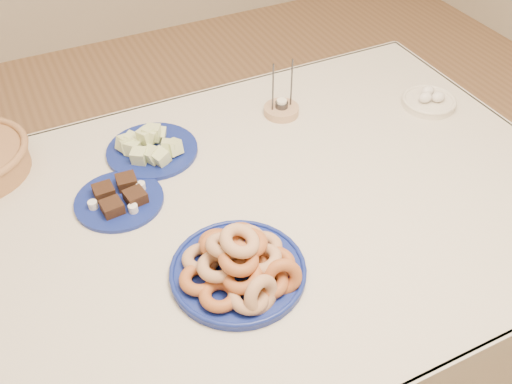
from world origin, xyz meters
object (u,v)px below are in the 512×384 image
melon_plate (150,148)px  egg_bowl (429,101)px  dining_table (248,239)px  candle_holder (281,109)px  brownie_plate (119,198)px  donut_platter (240,265)px

melon_plate → egg_bowl: (0.83, -0.14, -0.00)m
dining_table → candle_holder: bearing=50.7°
candle_holder → melon_plate: bearing=-178.0°
dining_table → brownie_plate: brownie_plate is taller
brownie_plate → egg_bowl: (0.96, 0.01, 0.01)m
egg_bowl → candle_holder: bearing=159.7°
candle_holder → dining_table: bearing=-129.3°
melon_plate → brownie_plate: 0.20m
donut_platter → egg_bowl: (0.79, 0.35, -0.02)m
brownie_plate → candle_holder: (0.54, 0.16, 0.00)m
melon_plate → candle_holder: size_ratio=1.64×
melon_plate → brownie_plate: (-0.13, -0.15, -0.01)m
brownie_plate → candle_holder: bearing=16.9°
dining_table → donut_platter: (-0.10, -0.18, 0.14)m
brownie_plate → egg_bowl: bearing=0.5°
dining_table → candle_holder: 0.44m
candle_holder → brownie_plate: bearing=-163.1°
melon_plate → donut_platter: bearing=-85.4°
dining_table → melon_plate: (-0.14, 0.31, 0.13)m
melon_plate → brownie_plate: bearing=-130.7°
melon_plate → egg_bowl: size_ratio=1.55×
donut_platter → egg_bowl: 0.87m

